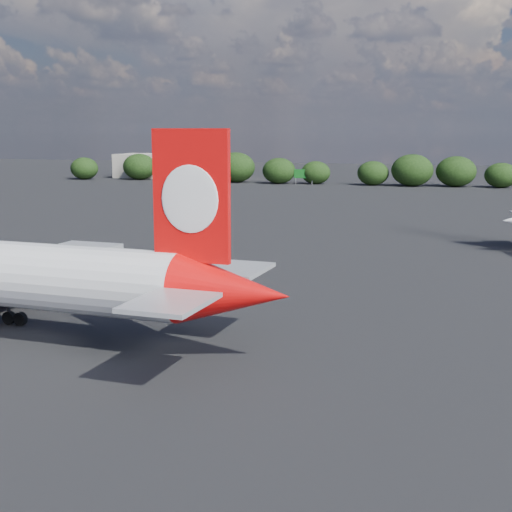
# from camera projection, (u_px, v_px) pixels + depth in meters

# --- Properties ---
(ground) EXTENTS (500.00, 500.00, 0.00)m
(ground) POSITION_uv_depth(u_px,v_px,m) (245.00, 249.00, 99.22)
(ground) COLOR black
(ground) RESTS_ON ground
(terminal_building) EXTENTS (42.00, 16.00, 8.00)m
(terminal_building) POSITION_uv_depth(u_px,v_px,m) (179.00, 166.00, 241.33)
(terminal_building) COLOR #A1998B
(terminal_building) RESTS_ON ground
(highway_sign) EXTENTS (6.00, 0.30, 4.50)m
(highway_sign) POSITION_uv_depth(u_px,v_px,m) (304.00, 174.00, 213.15)
(highway_sign) COLOR #125E1B
(highway_sign) RESTS_ON ground
(billboard_yellow) EXTENTS (5.00, 0.30, 5.50)m
(billboard_yellow) POSITION_uv_depth(u_px,v_px,m) (408.00, 172.00, 210.23)
(billboard_yellow) COLOR yellow
(billboard_yellow) RESTS_ON ground
(horizon_treeline) EXTENTS (204.74, 14.13, 9.32)m
(horizon_treeline) POSITION_uv_depth(u_px,v_px,m) (384.00, 172.00, 209.15)
(horizon_treeline) COLOR black
(horizon_treeline) RESTS_ON ground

